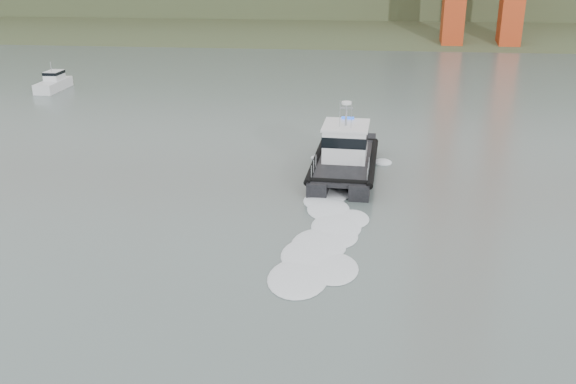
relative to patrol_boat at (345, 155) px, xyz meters
name	(u,v)px	position (x,y,z in m)	size (l,w,h in m)	color
ground	(223,313)	(-4.24, -17.52, -1.19)	(400.00, 400.00, 0.00)	#465350
patrol_boat	(345,155)	(0.00, 0.00, 0.00)	(4.08, 9.98, 4.76)	black
motorboat	(54,83)	(-30.06, 22.71, -0.46)	(1.79, 5.34, 2.94)	silver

